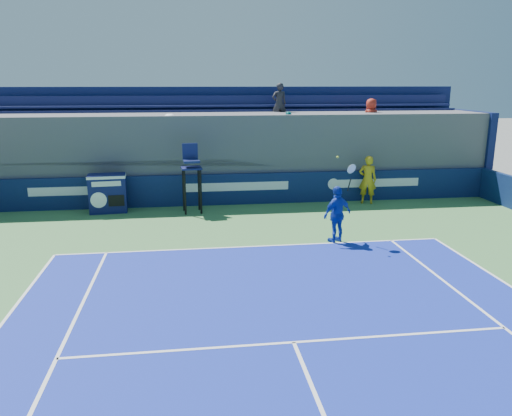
{
  "coord_description": "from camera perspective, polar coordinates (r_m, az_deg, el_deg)",
  "views": [
    {
      "loc": [
        -1.76,
        -1.57,
        4.58
      ],
      "look_at": [
        0.0,
        11.5,
        1.25
      ],
      "focal_mm": 35.0,
      "sensor_mm": 36.0,
      "label": 1
    }
  ],
  "objects": [
    {
      "name": "ball_person",
      "position": [
        19.7,
        12.63,
        3.18
      ],
      "size": [
        0.79,
        0.65,
        1.86
      ],
      "primitive_type": "imported",
      "rotation": [
        0.0,
        0.0,
        2.8
      ],
      "color": "gold",
      "rests_on": "apron"
    },
    {
      "name": "back_hoarding",
      "position": [
        19.17,
        -2.23,
        2.17
      ],
      "size": [
        20.4,
        0.21,
        1.2
      ],
      "color": "#0C1945",
      "rests_on": "ground"
    },
    {
      "name": "match_clock",
      "position": [
        18.7,
        -16.58,
        1.73
      ],
      "size": [
        1.37,
        0.83,
        1.4
      ],
      "color": "#0E1349",
      "rests_on": "ground"
    },
    {
      "name": "umpire_chair",
      "position": [
        17.94,
        -7.4,
        4.25
      ],
      "size": [
        0.77,
        0.77,
        2.48
      ],
      "color": "black",
      "rests_on": "ground"
    },
    {
      "name": "tennis_player",
      "position": [
        14.71,
        9.28,
        -0.69
      ],
      "size": [
        1.06,
        0.8,
        2.57
      ],
      "color": "#1433A9",
      "rests_on": "apron"
    },
    {
      "name": "stadium_seating",
      "position": [
        20.97,
        -2.8,
        6.63
      ],
      "size": [
        21.0,
        4.05,
        4.56
      ],
      "color": "#4D4D52",
      "rests_on": "ground"
    }
  ]
}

